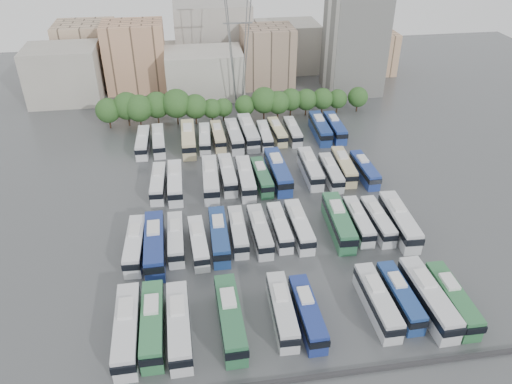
{
  "coord_description": "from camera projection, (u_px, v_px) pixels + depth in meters",
  "views": [
    {
      "loc": [
        -12.07,
        -69.35,
        49.48
      ],
      "look_at": [
        -0.76,
        4.01,
        3.0
      ],
      "focal_mm": 35.0,
      "sensor_mm": 36.0,
      "label": 1
    }
  ],
  "objects": [
    {
      "name": "bus_r1_s3",
      "position": [
        198.0,
        242.0,
        77.52
      ],
      "size": [
        2.95,
        11.16,
        3.47
      ],
      "rotation": [
        0.0,
        0.0,
        0.05
      ],
      "color": "silver",
      "rests_on": "ground"
    },
    {
      "name": "bus_r0_s13",
      "position": [
        452.0,
        299.0,
        66.8
      ],
      "size": [
        2.76,
        12.26,
        3.84
      ],
      "rotation": [
        0.0,
        0.0,
        -0.01
      ],
      "color": "#2E6D3F",
      "rests_on": "ground"
    },
    {
      "name": "bus_r0_s4",
      "position": [
        230.0,
        318.0,
        63.75
      ],
      "size": [
        3.1,
        13.22,
        4.13
      ],
      "rotation": [
        0.0,
        0.0,
        0.02
      ],
      "color": "#2A633F",
      "rests_on": "ground"
    },
    {
      "name": "bus_r0_s10",
      "position": [
        377.0,
        301.0,
        66.45
      ],
      "size": [
        2.77,
        12.3,
        3.85
      ],
      "rotation": [
        0.0,
        0.0,
        0.01
      ],
      "color": "silver",
      "rests_on": "ground"
    },
    {
      "name": "bus_r1_s4",
      "position": [
        219.0,
        236.0,
        78.66
      ],
      "size": [
        2.87,
        12.42,
        3.88
      ],
      "rotation": [
        0.0,
        0.0,
        -0.01
      ],
      "color": "navy",
      "rests_on": "ground"
    },
    {
      "name": "bus_r1_s5",
      "position": [
        238.0,
        231.0,
        80.05
      ],
      "size": [
        2.53,
        11.0,
        3.44
      ],
      "rotation": [
        0.0,
        0.0,
        -0.01
      ],
      "color": "silver",
      "rests_on": "ground"
    },
    {
      "name": "bus_r3_s3",
      "position": [
        188.0,
        138.0,
        107.84
      ],
      "size": [
        3.06,
        13.5,
        4.23
      ],
      "rotation": [
        0.0,
        0.0,
        -0.01
      ],
      "color": "beige",
      "rests_on": "ground"
    },
    {
      "name": "bus_r0_s2",
      "position": [
        179.0,
        325.0,
        62.69
      ],
      "size": [
        3.05,
        12.99,
        4.06
      ],
      "rotation": [
        0.0,
        0.0,
        0.02
      ],
      "color": "silver",
      "rests_on": "ground"
    },
    {
      "name": "bus_r2_s6",
      "position": [
        246.0,
        178.0,
        93.92
      ],
      "size": [
        2.96,
        12.49,
        3.9
      ],
      "rotation": [
        0.0,
        0.0,
        -0.02
      ],
      "color": "silver",
      "rests_on": "ground"
    },
    {
      "name": "apartment_tower",
      "position": [
        355.0,
        43.0,
        131.99
      ],
      "size": [
        14.0,
        14.0,
        26.0
      ],
      "primitive_type": "cube",
      "color": "silver",
      "rests_on": "ground"
    },
    {
      "name": "parapet",
      "position": [
        311.0,
        378.0,
        58.14
      ],
      "size": [
        56.0,
        0.5,
        0.5
      ],
      "primitive_type": "cube",
      "color": "#2D2D30",
      "rests_on": "ground"
    },
    {
      "name": "bus_r0_s12",
      "position": [
        428.0,
        297.0,
        66.73
      ],
      "size": [
        3.31,
        13.59,
        4.24
      ],
      "rotation": [
        0.0,
        0.0,
        0.03
      ],
      "color": "silver",
      "rests_on": "ground"
    },
    {
      "name": "electricity_pylon",
      "position": [
        238.0,
        34.0,
        118.15
      ],
      "size": [
        9.0,
        6.91,
        33.83
      ],
      "color": "slate",
      "rests_on": "ground"
    },
    {
      "name": "bus_r1_s6",
      "position": [
        260.0,
        231.0,
        79.97
      ],
      "size": [
        2.79,
        11.57,
        3.61
      ],
      "rotation": [
        0.0,
        0.0,
        0.02
      ],
      "color": "silver",
      "rests_on": "ground"
    },
    {
      "name": "bus_r2_s12",
      "position": [
        344.0,
        166.0,
        98.01
      ],
      "size": [
        3.1,
        11.89,
        3.7
      ],
      "rotation": [
        0.0,
        0.0,
        -0.05
      ],
      "color": "#CCBD8C",
      "rests_on": "ground"
    },
    {
      "name": "bus_r3_s1",
      "position": [
        159.0,
        140.0,
        107.75
      ],
      "size": [
        3.0,
        11.71,
        3.65
      ],
      "rotation": [
        0.0,
        0.0,
        0.04
      ],
      "color": "silver",
      "rests_on": "ground"
    },
    {
      "name": "bus_r0_s1",
      "position": [
        153.0,
        324.0,
        62.91
      ],
      "size": [
        2.82,
        12.88,
        4.04
      ],
      "rotation": [
        0.0,
        0.0,
        -0.0
      ],
      "color": "#317345",
      "rests_on": "ground"
    },
    {
      "name": "ground",
      "position": [
        264.0,
        219.0,
        85.92
      ],
      "size": [
        220.0,
        220.0,
        0.0
      ],
      "primitive_type": "plane",
      "color": "#424447",
      "rests_on": "ground"
    },
    {
      "name": "bus_r2_s4",
      "position": [
        210.0,
        179.0,
        93.36
      ],
      "size": [
        3.32,
        13.3,
        4.15
      ],
      "rotation": [
        0.0,
        0.0,
        -0.03
      ],
      "color": "silver",
      "rests_on": "ground"
    },
    {
      "name": "bus_r0_s11",
      "position": [
        400.0,
        296.0,
        67.38
      ],
      "size": [
        2.74,
        11.62,
        3.63
      ],
      "rotation": [
        0.0,
        0.0,
        0.02
      ],
      "color": "navy",
      "rests_on": "ground"
    },
    {
      "name": "bus_r2_s10",
      "position": [
        310.0,
        168.0,
        97.14
      ],
      "size": [
        2.94,
        12.52,
        3.91
      ],
      "rotation": [
        0.0,
        0.0,
        -0.02
      ],
      "color": "silver",
      "rests_on": "ground"
    },
    {
      "name": "bus_r2_s5",
      "position": [
        227.0,
        174.0,
        95.19
      ],
      "size": [
        2.73,
        11.98,
        3.75
      ],
      "rotation": [
        0.0,
        0.0,
        0.01
      ],
      "color": "silver",
      "rests_on": "ground"
    },
    {
      "name": "city_buildings",
      "position": [
        196.0,
        54.0,
        140.97
      ],
      "size": [
        102.0,
        35.0,
        20.0
      ],
      "color": "#9E998E",
      "rests_on": "ground"
    },
    {
      "name": "bus_r0_s0",
      "position": [
        127.0,
        329.0,
        62.1
      ],
      "size": [
        3.05,
        13.41,
        4.2
      ],
      "rotation": [
        0.0,
        0.0,
        0.01
      ],
      "color": "silver",
      "rests_on": "ground"
    },
    {
      "name": "bus_r2_s11",
      "position": [
        331.0,
        172.0,
        96.11
      ],
      "size": [
        2.72,
        11.31,
        3.53
      ],
      "rotation": [
        0.0,
        0.0,
        -0.02
      ],
      "color": "silver",
      "rests_on": "ground"
    },
    {
      "name": "bus_r1_s10",
      "position": [
        339.0,
        221.0,
        81.68
      ],
      "size": [
        3.56,
        13.42,
        4.17
      ],
      "rotation": [
        0.0,
        0.0,
        -0.05
      ],
      "color": "#2F6F47",
      "rests_on": "ground"
    },
    {
      "name": "bus_r3_s13",
      "position": [
        335.0,
        127.0,
        113.32
      ],
      "size": [
        2.86,
        12.1,
        3.78
      ],
      "rotation": [
        0.0,
        0.0,
        -0.02
      ],
      "color": "navy",
      "rests_on": "ground"
    },
    {
      "name": "bus_r1_s7",
      "position": [
        280.0,
        227.0,
        81.07
      ],
      "size": [
        2.56,
        10.93,
        3.42
      ],
      "rotation": [
        0.0,
        0.0,
        0.02
      ],
      "color": "white",
      "rests_on": "ground"
    },
    {
      "name": "bus_r1_s0",
      "position": [
        135.0,
        245.0,
        76.8
      ],
      "size": [
        3.15,
        12.16,
        3.78
      ],
      "rotation": [
        0.0,
        0.0,
        -0.04
      ],
      "color": "silver",
      "rests_on": "ground"
    },
    {
      "name": "bus_r3_s12",
      "position": [
        320.0,
        128.0,
        112.72
      ],
      "size": [
        3.2,
        12.85,
        4.0
      ],
      "rotation": [
        0.0,
        0.0,
        -0.03
      ],
      "color": "navy",
      "rests_on": "ground"
    },
    {
      "name": "bus_r3_s0",
      "position": [
        143.0,
        142.0,
        107.05
      ],
      "size": [
        2.83,
        11.6,
        3.62
      ],
      "rotation": [
        0.0,
        0.0,
        -0.03
      ],
      "color": "silver",
      "rests_on": "ground"
    },
    {
      "name": "bus_r0_s6",
      "position": [
        282.0,
        310.0,
        65.13
      ],
      "size": [
        2.91,
        12.01,
        3.75
      ],
      "rotation": [
        0.0,
        0.0,
        -0.03
      ],
      "color": "silver",
      "rests_on": "ground"
    },
    {
      "name": "bus_r2_s2",
      "position": [
        175.0,
        182.0,
        92.64
      ],
      "size": [
        2.8,
        12.32,
        3.86
      ],
      "rotation": [
        0.0,
        0.0,
        -0.01
      ],
      "color": "white",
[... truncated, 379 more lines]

